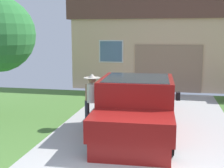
{
  "coord_description": "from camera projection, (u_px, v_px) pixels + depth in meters",
  "views": [
    {
      "loc": [
        0.73,
        -4.98,
        2.81
      ],
      "look_at": [
        -0.94,
        3.22,
        1.39
      ],
      "focal_mm": 47.69,
      "sensor_mm": 36.0,
      "label": 1
    }
  ],
  "objects": [
    {
      "name": "pickup_truck",
      "position": [
        137.0,
        107.0,
        8.51
      ],
      "size": [
        2.3,
        5.39,
        1.6
      ],
      "rotation": [
        0.0,
        0.0,
        3.19
      ],
      "color": "maroon",
      "rests_on": "ground"
    },
    {
      "name": "person_with_hat",
      "position": [
        92.0,
        97.0,
        8.86
      ],
      "size": [
        0.49,
        0.49,
        1.64
      ],
      "rotation": [
        0.0,
        0.0,
        -0.2
      ],
      "color": "#333842",
      "rests_on": "ground"
    },
    {
      "name": "handbag",
      "position": [
        98.0,
        125.0,
        8.79
      ],
      "size": [
        0.3,
        0.17,
        0.43
      ],
      "color": "tan",
      "rests_on": "ground"
    },
    {
      "name": "house_with_garage",
      "position": [
        180.0,
        42.0,
        16.66
      ],
      "size": [
        11.32,
        5.68,
        4.61
      ],
      "color": "#D7B289",
      "rests_on": "ground"
    }
  ]
}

